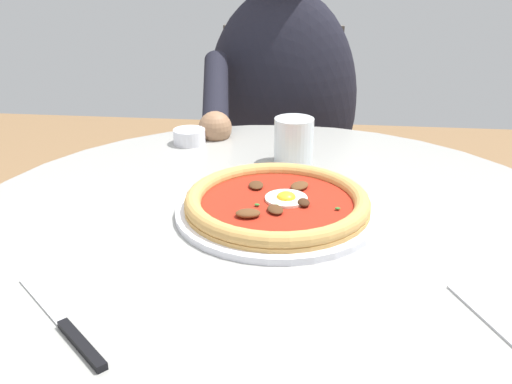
{
  "coord_description": "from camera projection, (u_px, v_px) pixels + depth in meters",
  "views": [
    {
      "loc": [
        0.05,
        -0.72,
        1.1
      ],
      "look_at": [
        -0.03,
        0.01,
        0.78
      ],
      "focal_mm": 39.08,
      "sensor_mm": 36.0,
      "label": 1
    }
  ],
  "objects": [
    {
      "name": "fork_utensil",
      "position": [
        497.0,
        328.0,
        0.58
      ],
      "size": [
        0.07,
        0.15,
        0.0
      ],
      "color": "#BCBCC1",
      "rests_on": "dining_table"
    },
    {
      "name": "diner_person",
      "position": [
        280.0,
        173.0,
        1.52
      ],
      "size": [
        0.4,
        0.5,
        1.2
      ],
      "color": "#282833",
      "rests_on": "ground"
    },
    {
      "name": "pizza_on_plate",
      "position": [
        280.0,
        204.0,
        0.82
      ],
      "size": [
        0.3,
        0.3,
        0.03
      ],
      "color": "white",
      "rests_on": "dining_table"
    },
    {
      "name": "ramekin_capers",
      "position": [
        189.0,
        136.0,
        1.12
      ],
      "size": [
        0.06,
        0.06,
        0.03
      ],
      "color": "white",
      "rests_on": "dining_table"
    },
    {
      "name": "water_glass",
      "position": [
        294.0,
        144.0,
        1.01
      ],
      "size": [
        0.07,
        0.07,
        0.08
      ],
      "color": "silver",
      "rests_on": "dining_table"
    },
    {
      "name": "cafe_chair_diner",
      "position": [
        281.0,
        156.0,
        1.65
      ],
      "size": [
        0.41,
        0.41,
        0.9
      ],
      "color": "#504A45",
      "rests_on": "ground"
    },
    {
      "name": "dining_table",
      "position": [
        274.0,
        309.0,
        0.87
      ],
      "size": [
        0.96,
        0.96,
        0.74
      ],
      "color": "#999993",
      "rests_on": "ground"
    },
    {
      "name": "steak_knife",
      "position": [
        70.0,
        332.0,
        0.57
      ],
      "size": [
        0.16,
        0.15,
        0.01
      ],
      "color": "silver",
      "rests_on": "dining_table"
    }
  ]
}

